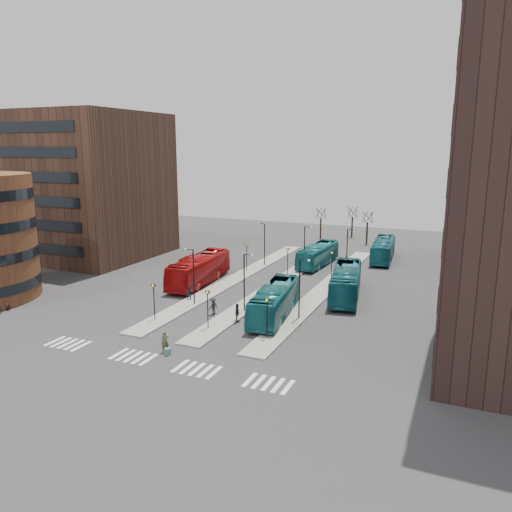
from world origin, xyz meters
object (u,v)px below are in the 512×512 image
at_px(teal_bus_c, 346,282).
at_px(teal_bus_b, 318,255).
at_px(commuter_a, 189,294).
at_px(teal_bus_d, 383,250).
at_px(commuter_b, 237,313).
at_px(bicycle_mid, 3,305).
at_px(red_bus, 199,269).
at_px(teal_bus_a, 275,301).
at_px(commuter_c, 213,306).
at_px(traveller, 165,342).
at_px(suitcase, 167,352).

bearing_deg(teal_bus_c, teal_bus_b, 108.19).
bearing_deg(commuter_a, teal_bus_c, -170.04).
bearing_deg(teal_bus_b, teal_bus_d, 45.43).
bearing_deg(commuter_b, bicycle_mid, 82.54).
height_order(red_bus, teal_bus_a, red_bus).
height_order(red_bus, commuter_c, red_bus).
bearing_deg(teal_bus_c, teal_bus_a, -127.28).
height_order(teal_bus_a, teal_bus_c, teal_bus_c).
distance_m(red_bus, commuter_c, 12.41).
height_order(teal_bus_d, commuter_b, teal_bus_d).
bearing_deg(teal_bus_a, teal_bus_c, 55.40).
height_order(red_bus, commuter_a, red_bus).
xyz_separation_m(teal_bus_d, bicycle_mid, (-32.71, -40.20, -1.14)).
distance_m(red_bus, traveller, 21.77).
height_order(teal_bus_d, commuter_a, teal_bus_d).
xyz_separation_m(teal_bus_c, commuter_c, (-11.02, -11.48, -0.87)).
bearing_deg(traveller, teal_bus_a, 22.22).
relative_size(teal_bus_b, traveller, 6.20).
bearing_deg(traveller, commuter_a, 68.55).
bearing_deg(teal_bus_b, traveller, -91.04).
bearing_deg(red_bus, teal_bus_d, 45.70).
bearing_deg(red_bus, teal_bus_a, -35.52).
bearing_deg(bicycle_mid, teal_bus_b, -47.33).
distance_m(red_bus, teal_bus_d, 29.55).
bearing_deg(suitcase, bicycle_mid, 163.96).
relative_size(traveller, commuter_a, 1.14).
distance_m(teal_bus_b, teal_bus_c, 15.68).
xyz_separation_m(suitcase, commuter_a, (-6.18, 13.76, 0.51)).
height_order(commuter_b, bicycle_mid, commuter_b).
xyz_separation_m(teal_bus_a, commuter_a, (-10.84, 1.29, -0.85)).
relative_size(suitcase, commuter_a, 0.37).
xyz_separation_m(teal_bus_b, traveller, (-2.70, -35.46, -0.67)).
bearing_deg(commuter_a, suitcase, 96.37).
bearing_deg(commuter_c, bicycle_mid, -52.83).
bearing_deg(red_bus, suitcase, -71.34).
bearing_deg(commuter_c, suitcase, 24.85).
height_order(teal_bus_c, traveller, teal_bus_c).
bearing_deg(commuter_b, teal_bus_b, -23.34).
relative_size(red_bus, traveller, 7.10).
distance_m(teal_bus_a, traveller, 13.10).
relative_size(teal_bus_b, commuter_b, 6.03).
distance_m(traveller, commuter_b, 9.40).
distance_m(commuter_b, commuter_c, 3.41).
relative_size(red_bus, teal_bus_b, 1.15).
height_order(teal_bus_a, commuter_a, teal_bus_a).
height_order(teal_bus_c, teal_bus_d, teal_bus_c).
relative_size(teal_bus_c, commuter_a, 7.90).
xyz_separation_m(teal_bus_c, commuter_a, (-15.80, -8.32, -0.96)).
bearing_deg(bicycle_mid, commuter_a, -67.00).
height_order(commuter_c, bicycle_mid, commuter_c).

